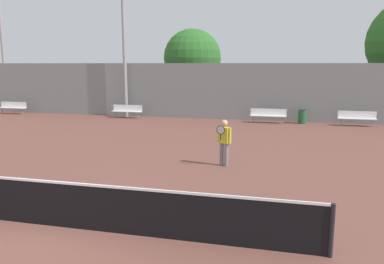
{
  "coord_description": "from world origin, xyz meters",
  "views": [
    {
      "loc": [
        4.79,
        -6.84,
        3.53
      ],
      "look_at": [
        1.44,
        7.04,
        0.93
      ],
      "focal_mm": 35.0,
      "sensor_mm": 36.0,
      "label": 1
    }
  ],
  "objects_px": {
    "tennis_net": "(53,203)",
    "bench_courtside_near": "(268,114)",
    "tree_dark_dense": "(192,58)",
    "bench_courtside_far": "(357,117)",
    "tennis_player": "(224,140)",
    "trash_bin": "(302,116)",
    "bench_adjacent_court": "(127,110)",
    "light_pole_far_right": "(1,28)",
    "bench_by_gate": "(13,106)",
    "light_pole_near_left": "(123,20)"
  },
  "relations": [
    {
      "from": "tennis_net",
      "to": "light_pole_far_right",
      "type": "relative_size",
      "value": 1.11
    },
    {
      "from": "tennis_player",
      "to": "tree_dark_dense",
      "type": "relative_size",
      "value": 0.27
    },
    {
      "from": "bench_courtside_near",
      "to": "light_pole_far_right",
      "type": "bearing_deg",
      "value": 176.92
    },
    {
      "from": "light_pole_far_right",
      "to": "bench_by_gate",
      "type": "bearing_deg",
      "value": -39.28
    },
    {
      "from": "bench_courtside_near",
      "to": "tree_dark_dense",
      "type": "bearing_deg",
      "value": 143.1
    },
    {
      "from": "tennis_player",
      "to": "tree_dark_dense",
      "type": "distance_m",
      "value": 15.7
    },
    {
      "from": "bench_by_gate",
      "to": "trash_bin",
      "type": "height_order",
      "value": "bench_by_gate"
    },
    {
      "from": "tennis_net",
      "to": "bench_courtside_near",
      "type": "height_order",
      "value": "tennis_net"
    },
    {
      "from": "tennis_player",
      "to": "light_pole_near_left",
      "type": "relative_size",
      "value": 0.15
    },
    {
      "from": "light_pole_near_left",
      "to": "tree_dark_dense",
      "type": "relative_size",
      "value": 1.79
    },
    {
      "from": "bench_courtside_near",
      "to": "trash_bin",
      "type": "distance_m",
      "value": 2.02
    },
    {
      "from": "tennis_net",
      "to": "light_pole_far_right",
      "type": "bearing_deg",
      "value": 131.64
    },
    {
      "from": "bench_by_gate",
      "to": "trash_bin",
      "type": "relative_size",
      "value": 2.45
    },
    {
      "from": "light_pole_near_left",
      "to": "tree_dark_dense",
      "type": "distance_m",
      "value": 5.87
    },
    {
      "from": "tennis_player",
      "to": "bench_courtside_near",
      "type": "height_order",
      "value": "tennis_player"
    },
    {
      "from": "bench_courtside_near",
      "to": "trash_bin",
      "type": "xyz_separation_m",
      "value": [
        2.0,
        0.2,
        -0.1
      ]
    },
    {
      "from": "bench_adjacent_court",
      "to": "trash_bin",
      "type": "distance_m",
      "value": 11.22
    },
    {
      "from": "trash_bin",
      "to": "bench_by_gate",
      "type": "bearing_deg",
      "value": -179.42
    },
    {
      "from": "tennis_net",
      "to": "tree_dark_dense",
      "type": "xyz_separation_m",
      "value": [
        -1.77,
        20.51,
        3.43
      ]
    },
    {
      "from": "light_pole_near_left",
      "to": "bench_by_gate",
      "type": "bearing_deg",
      "value": -176.85
    },
    {
      "from": "tennis_player",
      "to": "light_pole_far_right",
      "type": "distance_m",
      "value": 22.06
    },
    {
      "from": "light_pole_far_right",
      "to": "tree_dark_dense",
      "type": "height_order",
      "value": "light_pole_far_right"
    },
    {
      "from": "bench_by_gate",
      "to": "bench_courtside_near",
      "type": "bearing_deg",
      "value": 0.0
    },
    {
      "from": "bench_adjacent_court",
      "to": "bench_by_gate",
      "type": "distance_m",
      "value": 8.83
    },
    {
      "from": "bench_by_gate",
      "to": "light_pole_near_left",
      "type": "bearing_deg",
      "value": 3.15
    },
    {
      "from": "tennis_net",
      "to": "light_pole_near_left",
      "type": "distance_m",
      "value": 18.46
    },
    {
      "from": "tennis_player",
      "to": "light_pole_near_left",
      "type": "height_order",
      "value": "light_pole_near_left"
    },
    {
      "from": "bench_courtside_far",
      "to": "trash_bin",
      "type": "height_order",
      "value": "bench_courtside_far"
    },
    {
      "from": "trash_bin",
      "to": "tree_dark_dense",
      "type": "distance_m",
      "value": 9.51
    },
    {
      "from": "bench_courtside_near",
      "to": "light_pole_far_right",
      "type": "distance_m",
      "value": 20.13
    },
    {
      "from": "tennis_net",
      "to": "bench_by_gate",
      "type": "height_order",
      "value": "tennis_net"
    },
    {
      "from": "bench_adjacent_court",
      "to": "light_pole_far_right",
      "type": "height_order",
      "value": "light_pole_far_right"
    },
    {
      "from": "bench_adjacent_court",
      "to": "tennis_player",
      "type": "bearing_deg",
      "value": -51.97
    },
    {
      "from": "bench_by_gate",
      "to": "tree_dark_dense",
      "type": "relative_size",
      "value": 0.34
    },
    {
      "from": "tennis_player",
      "to": "trash_bin",
      "type": "height_order",
      "value": "tennis_player"
    },
    {
      "from": "trash_bin",
      "to": "tree_dark_dense",
      "type": "bearing_deg",
      "value": 152.0
    },
    {
      "from": "tree_dark_dense",
      "to": "tennis_player",
      "type": "bearing_deg",
      "value": -72.39
    },
    {
      "from": "bench_courtside_near",
      "to": "bench_adjacent_court",
      "type": "xyz_separation_m",
      "value": [
        -9.22,
        -0.0,
        -0.0
      ]
    },
    {
      "from": "tennis_net",
      "to": "bench_courtside_near",
      "type": "distance_m",
      "value": 16.66
    },
    {
      "from": "tree_dark_dense",
      "to": "bench_courtside_near",
      "type": "bearing_deg",
      "value": -36.9
    },
    {
      "from": "light_pole_far_right",
      "to": "bench_courtside_near",
      "type": "bearing_deg",
      "value": -3.08
    },
    {
      "from": "bench_adjacent_court",
      "to": "light_pole_far_right",
      "type": "xyz_separation_m",
      "value": [
        -10.1,
        1.04,
        5.58
      ]
    },
    {
      "from": "light_pole_near_left",
      "to": "light_pole_far_right",
      "type": "bearing_deg",
      "value": 176.69
    },
    {
      "from": "bench_courtside_near",
      "to": "bench_courtside_far",
      "type": "distance_m",
      "value": 5.03
    },
    {
      "from": "light_pole_far_right",
      "to": "trash_bin",
      "type": "relative_size",
      "value": 12.29
    },
    {
      "from": "tennis_net",
      "to": "trash_bin",
      "type": "xyz_separation_m",
      "value": [
        6.02,
        16.37,
        -0.1
      ]
    },
    {
      "from": "tennis_player",
      "to": "trash_bin",
      "type": "bearing_deg",
      "value": 91.39
    },
    {
      "from": "tennis_player",
      "to": "tree_dark_dense",
      "type": "height_order",
      "value": "tree_dark_dense"
    },
    {
      "from": "bench_courtside_far",
      "to": "bench_adjacent_court",
      "type": "xyz_separation_m",
      "value": [
        -14.24,
        -0.0,
        -0.0
      ]
    },
    {
      "from": "bench_by_gate",
      "to": "light_pole_far_right",
      "type": "xyz_separation_m",
      "value": [
        -1.27,
        1.04,
        5.58
      ]
    }
  ]
}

